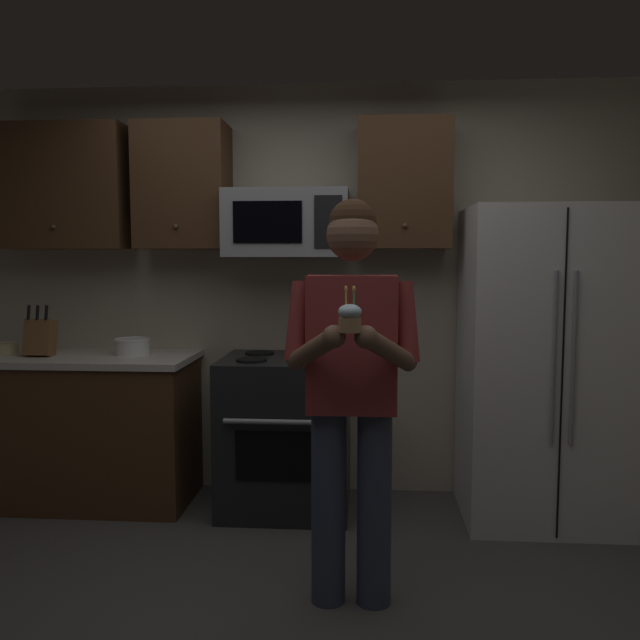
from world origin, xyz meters
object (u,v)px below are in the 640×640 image
(oven_range, at_px, (286,433))
(cupcake, at_px, (350,317))
(bowl_large_white, at_px, (132,346))
(bowl_small_colored, at_px, (6,348))
(person, at_px, (352,380))
(refrigerator, at_px, (544,365))
(knife_block, at_px, (40,337))
(microwave, at_px, (287,224))

(oven_range, bearing_deg, cupcake, -73.38)
(bowl_large_white, bearing_deg, cupcake, -47.02)
(oven_range, distance_m, bowl_small_colored, 1.82)
(person, bearing_deg, refrigerator, 44.29)
(person, bearing_deg, cupcake, -90.00)
(oven_range, bearing_deg, refrigerator, -1.50)
(person, bearing_deg, bowl_large_white, 140.12)
(knife_block, distance_m, person, 2.20)
(microwave, relative_size, cupcake, 4.26)
(refrigerator, relative_size, person, 1.02)
(knife_block, relative_size, bowl_large_white, 1.47)
(bowl_small_colored, distance_m, person, 2.45)
(knife_block, bearing_deg, oven_range, 1.12)
(cupcake, bearing_deg, person, 90.00)
(refrigerator, bearing_deg, person, -135.71)
(oven_range, height_order, person, person)
(person, distance_m, cupcake, 0.44)
(microwave, distance_m, knife_block, 1.66)
(bowl_small_colored, bearing_deg, knife_block, -13.61)
(knife_block, bearing_deg, bowl_small_colored, 166.39)
(cupcake, bearing_deg, bowl_large_white, 132.98)
(oven_range, relative_size, person, 0.53)
(oven_range, distance_m, person, 1.28)
(bowl_small_colored, height_order, cupcake, cupcake)
(knife_block, bearing_deg, bowl_large_white, 10.10)
(knife_block, height_order, bowl_small_colored, knife_block)
(oven_range, relative_size, bowl_large_white, 4.28)
(knife_block, relative_size, bowl_small_colored, 2.13)
(bowl_large_white, bearing_deg, bowl_small_colored, -177.47)
(microwave, bearing_deg, knife_block, -174.34)
(bowl_small_colored, relative_size, cupcake, 0.86)
(bowl_small_colored, bearing_deg, bowl_large_white, 2.53)
(oven_range, distance_m, refrigerator, 1.56)
(oven_range, distance_m, cupcake, 1.70)
(microwave, bearing_deg, person, -70.71)
(microwave, xyz_separation_m, cupcake, (0.42, -1.54, -0.43))
(oven_range, relative_size, refrigerator, 0.52)
(refrigerator, xyz_separation_m, bowl_small_colored, (-3.25, 0.07, 0.06))
(knife_block, bearing_deg, microwave, 5.66)
(microwave, relative_size, bowl_large_white, 3.40)
(oven_range, bearing_deg, bowl_large_white, 176.03)
(oven_range, distance_m, knife_block, 1.60)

